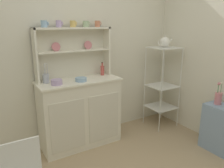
% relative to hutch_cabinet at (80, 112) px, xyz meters
% --- Properties ---
extents(wall_back, '(3.84, 0.05, 2.50)m').
position_rel_hutch_cabinet_xyz_m(wall_back, '(0.04, 0.26, 0.78)').
color(wall_back, silver).
rests_on(wall_back, ground).
extents(hutch_cabinet, '(1.07, 0.45, 0.91)m').
position_rel_hutch_cabinet_xyz_m(hutch_cabinet, '(0.00, 0.00, 0.00)').
color(hutch_cabinet, silver).
rests_on(hutch_cabinet, ground).
extents(hutch_shelf_unit, '(1.00, 0.18, 0.66)m').
position_rel_hutch_cabinet_xyz_m(hutch_shelf_unit, '(0.00, 0.16, 0.83)').
color(hutch_shelf_unit, silver).
rests_on(hutch_shelf_unit, hutch_cabinet).
extents(bakers_rack, '(0.41, 0.40, 1.26)m').
position_rel_hutch_cabinet_xyz_m(bakers_rack, '(1.35, -0.12, 0.29)').
color(bakers_rack, silver).
rests_on(bakers_rack, ground).
extents(side_shelf_blue, '(0.28, 0.48, 0.61)m').
position_rel_hutch_cabinet_xyz_m(side_shelf_blue, '(1.48, -1.12, -0.16)').
color(side_shelf_blue, '#849EBC').
rests_on(side_shelf_blue, ground).
extents(cup_sky_0, '(0.09, 0.07, 0.08)m').
position_rel_hutch_cabinet_xyz_m(cup_sky_0, '(-0.35, 0.12, 1.14)').
color(cup_sky_0, '#8EB2D1').
rests_on(cup_sky_0, hutch_shelf_unit).
extents(cup_lilac_1, '(0.08, 0.07, 0.08)m').
position_rel_hutch_cabinet_xyz_m(cup_lilac_1, '(-0.18, 0.12, 1.14)').
color(cup_lilac_1, '#B79ECC').
rests_on(cup_lilac_1, hutch_shelf_unit).
extents(cup_gold_2, '(0.08, 0.07, 0.08)m').
position_rel_hutch_cabinet_xyz_m(cup_gold_2, '(0.00, 0.12, 1.14)').
color(cup_gold_2, '#DBB760').
rests_on(cup_gold_2, hutch_shelf_unit).
extents(cup_sage_3, '(0.09, 0.08, 0.08)m').
position_rel_hutch_cabinet_xyz_m(cup_sage_3, '(0.18, 0.12, 1.14)').
color(cup_sage_3, '#9EB78E').
rests_on(cup_sage_3, hutch_shelf_unit).
extents(cup_terracotta_4, '(0.08, 0.07, 0.08)m').
position_rel_hutch_cabinet_xyz_m(cup_terracotta_4, '(0.35, 0.12, 1.14)').
color(cup_terracotta_4, '#C67556').
rests_on(cup_terracotta_4, hutch_shelf_unit).
extents(bowl_mixing_large, '(0.13, 0.13, 0.06)m').
position_rel_hutch_cabinet_xyz_m(bowl_mixing_large, '(-0.31, -0.07, 0.47)').
color(bowl_mixing_large, '#B79ECC').
rests_on(bowl_mixing_large, hutch_cabinet).
extents(bowl_floral_medium, '(0.14, 0.14, 0.05)m').
position_rel_hutch_cabinet_xyz_m(bowl_floral_medium, '(0.00, -0.07, 0.47)').
color(bowl_floral_medium, '#8EB2D1').
rests_on(bowl_floral_medium, hutch_cabinet).
extents(jam_bottle, '(0.05, 0.05, 0.18)m').
position_rel_hutch_cabinet_xyz_m(jam_bottle, '(0.39, 0.09, 0.52)').
color(jam_bottle, '#B74C47').
rests_on(jam_bottle, hutch_cabinet).
extents(utensil_jar, '(0.08, 0.08, 0.24)m').
position_rel_hutch_cabinet_xyz_m(utensil_jar, '(-0.39, 0.08, 0.50)').
color(utensil_jar, '#B2B7C6').
rests_on(utensil_jar, hutch_cabinet).
extents(porcelain_teapot, '(0.24, 0.15, 0.17)m').
position_rel_hutch_cabinet_xyz_m(porcelain_teapot, '(1.35, -0.12, 0.87)').
color(porcelain_teapot, white).
rests_on(porcelain_teapot, bakers_rack).
extents(flower_vase, '(0.09, 0.09, 0.30)m').
position_rel_hutch_cabinet_xyz_m(flower_vase, '(1.48, -1.00, 0.23)').
color(flower_vase, '#D17A84').
rests_on(flower_vase, side_shelf_blue).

